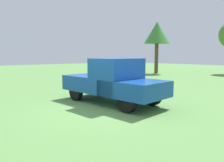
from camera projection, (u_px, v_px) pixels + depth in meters
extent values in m
plane|color=#5B8C47|center=(104.00, 108.00, 7.95)|extent=(80.00, 80.00, 0.00)
cylinder|color=black|center=(76.00, 91.00, 9.36)|extent=(0.80, 0.22, 0.80)
cylinder|color=black|center=(102.00, 88.00, 10.42)|extent=(0.80, 0.22, 0.80)
cylinder|color=black|center=(127.00, 101.00, 7.33)|extent=(0.80, 0.22, 0.80)
cylinder|color=black|center=(152.00, 95.00, 8.40)|extent=(0.80, 0.22, 0.80)
cube|color=#144799|center=(91.00, 82.00, 9.79)|extent=(1.96, 1.96, 0.64)
cube|color=#144799|center=(117.00, 76.00, 8.60)|extent=(1.59, 1.93, 1.40)
cube|color=slate|center=(117.00, 65.00, 8.55)|extent=(1.37, 1.76, 0.48)
cube|color=#144799|center=(135.00, 88.00, 8.02)|extent=(2.32, 1.99, 0.60)
cube|color=silver|center=(79.00, 86.00, 10.41)|extent=(0.26, 1.74, 0.16)
cylinder|color=brown|center=(156.00, 58.00, 23.56)|extent=(0.40, 0.40, 3.25)
cone|color=#3D8438|center=(157.00, 33.00, 23.24)|extent=(2.74, 2.74, 2.29)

